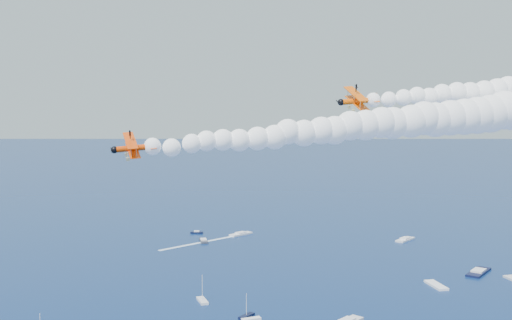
% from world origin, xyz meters
% --- Properties ---
extents(biplane_lead, '(11.02, 11.72, 7.66)m').
position_xyz_m(biplane_lead, '(6.09, 39.18, 58.15)').
color(biplane_lead, '#F35805').
extents(biplane_trail, '(10.01, 10.47, 6.61)m').
position_xyz_m(biplane_trail, '(-19.17, 8.21, 51.33)').
color(biplane_trail, '#EC4004').
extents(smoke_trail_trail, '(72.08, 70.87, 12.16)m').
position_xyz_m(smoke_trail_trail, '(7.27, 29.90, 53.97)').
color(smoke_trail_trail, white).
extents(spectator_boats, '(206.82, 186.31, 0.70)m').
position_xyz_m(spectator_boats, '(0.68, 110.06, 0.35)').
color(spectator_boats, silver).
rests_on(spectator_boats, ground).
extents(boat_wakes, '(166.01, 173.72, 0.04)m').
position_xyz_m(boat_wakes, '(-56.55, 85.10, 0.03)').
color(boat_wakes, white).
rests_on(boat_wakes, ground).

